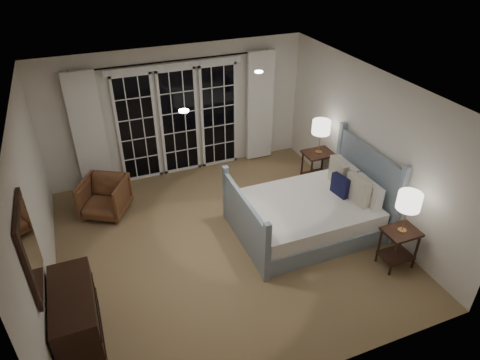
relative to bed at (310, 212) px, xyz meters
name	(u,v)px	position (x,y,z in m)	size (l,w,h in m)	color
floor	(225,243)	(-1.42, 0.17, -0.33)	(5.00, 5.00, 0.00)	olive
ceiling	(221,92)	(-1.42, 0.17, 2.17)	(5.00, 5.00, 0.00)	silver
wall_left	(34,214)	(-3.92, 0.17, 0.92)	(0.02, 5.00, 2.50)	silver
wall_right	(368,146)	(1.08, 0.17, 0.92)	(0.02, 5.00, 2.50)	silver
wall_back	(178,112)	(-1.42, 2.67, 0.92)	(5.00, 0.02, 2.50)	silver
wall_front	(310,299)	(-1.42, -2.33, 0.92)	(5.00, 0.02, 2.50)	silver
french_doors	(179,121)	(-1.42, 2.63, 0.76)	(2.50, 0.04, 2.20)	black
curtain_rod	(175,61)	(-1.42, 2.57, 1.92)	(0.03, 0.03, 3.50)	black
curtain_left	(89,133)	(-3.07, 2.55, 0.82)	(0.55, 0.10, 2.25)	white
curtain_right	(260,107)	(0.23, 2.55, 0.82)	(0.55, 0.10, 2.25)	white
downlight_a	(259,72)	(-0.62, 0.77, 2.16)	(0.12, 0.12, 0.01)	white
downlight_b	(184,111)	(-2.02, -0.23, 2.16)	(0.12, 0.12, 0.01)	white
bed	(310,212)	(0.00, 0.00, 0.00)	(2.23, 1.60, 1.30)	gray
nightstand_left	(399,243)	(0.75, -1.22, 0.09)	(0.49, 0.39, 0.63)	black
nightstand_right	(317,163)	(0.81, 1.16, 0.13)	(0.53, 0.42, 0.69)	black
lamp_left	(409,201)	(0.75, -1.22, 0.81)	(0.33, 0.33, 0.63)	tan
lamp_right	(321,127)	(0.81, 1.16, 0.87)	(0.33, 0.33, 0.64)	tan
armchair	(105,197)	(-3.04, 1.68, 0.00)	(0.71, 0.73, 0.66)	brown
dresser	(77,318)	(-3.65, -0.91, 0.08)	(0.49, 1.15, 0.81)	black
mirror	(30,249)	(-3.88, -0.91, 1.22)	(0.05, 0.85, 1.00)	black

